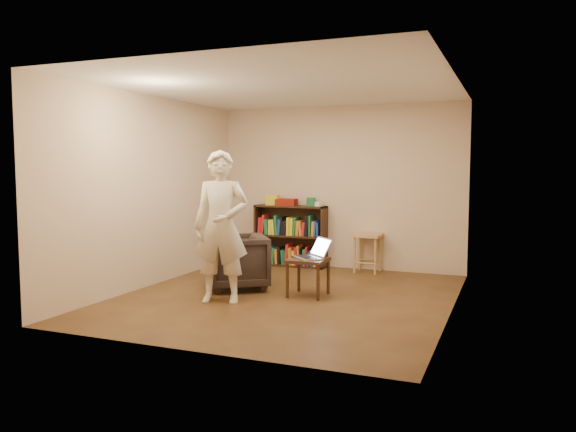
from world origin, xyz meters
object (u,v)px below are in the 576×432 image
at_px(bookshelf, 291,239).
at_px(side_table, 308,265).
at_px(armchair, 236,262).
at_px(person, 221,227).
at_px(stool, 368,241).
at_px(laptop, 312,254).

height_order(bookshelf, side_table, bookshelf).
bearing_deg(bookshelf, armchair, -91.02).
bearing_deg(bookshelf, person, -86.89).
xyz_separation_m(armchair, side_table, (1.04, -0.05, 0.03)).
distance_m(bookshelf, side_table, 2.19).
height_order(stool, armchair, armchair).
bearing_deg(armchair, stool, 108.83).
relative_size(stool, person, 0.33).
bearing_deg(laptop, side_table, -92.96).
distance_m(side_table, laptop, 0.15).
bearing_deg(side_table, person, -141.66).
distance_m(stool, armchair, 2.27).
distance_m(bookshelf, armchair, 1.90).
xyz_separation_m(bookshelf, side_table, (1.01, -1.94, -0.04)).
bearing_deg(laptop, armchair, -136.79).
xyz_separation_m(armchair, laptop, (1.08, -0.01, 0.17)).
bearing_deg(side_table, bookshelf, 117.39).
height_order(bookshelf, stool, bookshelf).
relative_size(bookshelf, laptop, 2.18).
bearing_deg(laptop, stool, 125.64).
bearing_deg(bookshelf, stool, -2.80).
bearing_deg(bookshelf, laptop, -61.20).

